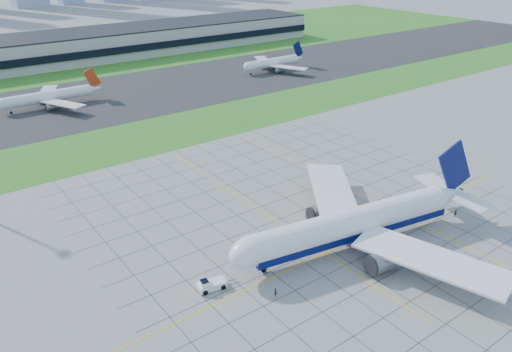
{
  "coord_description": "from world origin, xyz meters",
  "views": [
    {
      "loc": [
        -78.5,
        -68.32,
        64.01
      ],
      "look_at": [
        -6.96,
        28.16,
        7.0
      ],
      "focal_mm": 35.0,
      "sensor_mm": 36.0,
      "label": 1
    }
  ],
  "objects_px": {
    "airliner": "(354,224)",
    "crew_far": "(456,213)",
    "distant_jet_2": "(273,62)",
    "distant_jet_1": "(50,96)",
    "pushback_tug": "(210,285)",
    "crew_near": "(275,292)"
  },
  "relations": [
    {
      "from": "airliner",
      "to": "crew_far",
      "type": "bearing_deg",
      "value": -1.87
    },
    {
      "from": "airliner",
      "to": "distant_jet_2",
      "type": "xyz_separation_m",
      "value": [
        90.75,
        144.31,
        -1.24
      ]
    },
    {
      "from": "pushback_tug",
      "to": "distant_jet_2",
      "type": "distance_m",
      "value": 186.93
    },
    {
      "from": "crew_near",
      "to": "distant_jet_2",
      "type": "relative_size",
      "value": 0.04
    },
    {
      "from": "pushback_tug",
      "to": "crew_near",
      "type": "bearing_deg",
      "value": -35.99
    },
    {
      "from": "distant_jet_1",
      "to": "airliner",
      "type": "bearing_deg",
      "value": -80.8
    },
    {
      "from": "crew_far",
      "to": "distant_jet_1",
      "type": "distance_m",
      "value": 166.27
    },
    {
      "from": "distant_jet_1",
      "to": "distant_jet_2",
      "type": "distance_m",
      "value": 115.23
    },
    {
      "from": "pushback_tug",
      "to": "distant_jet_1",
      "type": "bearing_deg",
      "value": 95.83
    },
    {
      "from": "airliner",
      "to": "pushback_tug",
      "type": "relative_size",
      "value": 7.67
    },
    {
      "from": "airliner",
      "to": "crew_near",
      "type": "xyz_separation_m",
      "value": [
        -25.6,
        -3.66,
        -4.81
      ]
    },
    {
      "from": "distant_jet_2",
      "to": "crew_far",
      "type": "bearing_deg",
      "value": -111.62
    },
    {
      "from": "pushback_tug",
      "to": "crew_far",
      "type": "distance_m",
      "value": 66.94
    },
    {
      "from": "pushback_tug",
      "to": "distant_jet_2",
      "type": "bearing_deg",
      "value": 57.78
    },
    {
      "from": "airliner",
      "to": "crew_far",
      "type": "xyz_separation_m",
      "value": [
        30.99,
        -6.5,
        -4.83
      ]
    },
    {
      "from": "pushback_tug",
      "to": "crew_far",
      "type": "relative_size",
      "value": 4.83
    },
    {
      "from": "distant_jet_1",
      "to": "distant_jet_2",
      "type": "height_order",
      "value": "same"
    },
    {
      "from": "crew_near",
      "to": "airliner",
      "type": "bearing_deg",
      "value": -69.7
    },
    {
      "from": "crew_far",
      "to": "distant_jet_1",
      "type": "xyz_separation_m",
      "value": [
        -55.32,
        156.76,
        3.59
      ]
    },
    {
      "from": "crew_near",
      "to": "distant_jet_2",
      "type": "xyz_separation_m",
      "value": [
        116.35,
        147.97,
        3.57
      ]
    },
    {
      "from": "airliner",
      "to": "distant_jet_2",
      "type": "bearing_deg",
      "value": 67.81
    },
    {
      "from": "airliner",
      "to": "distant_jet_1",
      "type": "relative_size",
      "value": 1.56
    }
  ]
}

